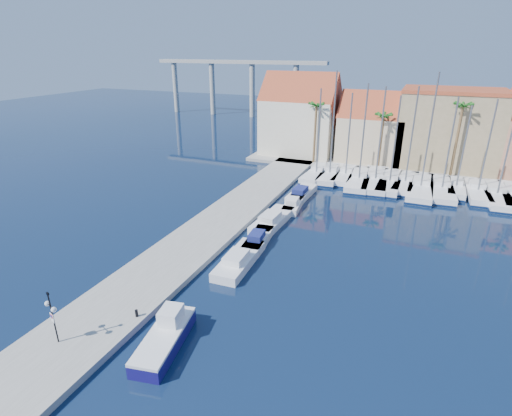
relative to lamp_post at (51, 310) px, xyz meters
The scene contains 30 objects.
ground 11.22m from the lamp_post, 28.95° to the left, with size 260.00×260.00×0.00m, color black.
quay_west 18.94m from the lamp_post, 88.50° to the left, with size 6.00×77.00×0.50m, color gray.
shore_north 56.77m from the lamp_post, 69.90° to the left, with size 54.00×16.00×0.50m, color gray.
lamp_post is the anchor object (origin of this frame).
bollard 5.35m from the lamp_post, 53.95° to the left, with size 0.20×0.20×0.51m, color black.
fishing_boat 7.01m from the lamp_post, 25.10° to the left, with size 2.99×6.14×2.06m.
motorboat_west_0 15.20m from the lamp_post, 66.43° to the left, with size 2.53×7.19×1.40m.
motorboat_west_1 19.22m from the lamp_post, 71.72° to the left, with size 2.26×5.63×1.40m.
motorboat_west_2 23.80m from the lamp_post, 76.31° to the left, with size 2.74×7.49×1.40m.
motorboat_west_3 28.95m from the lamp_post, 77.43° to the left, with size 2.27×5.59×1.40m.
motorboat_west_4 32.91m from the lamp_post, 79.43° to the left, with size 2.38×6.60×1.40m.
sailboat_0 41.56m from the lamp_post, 82.02° to the left, with size 2.96×9.47×12.51m.
sailboat_1 42.27m from the lamp_post, 79.69° to the left, with size 3.11×9.97×14.78m.
sailboat_2 43.06m from the lamp_post, 76.82° to the left, with size 2.93×9.19×12.01m.
sailboat_3 42.36m from the lamp_post, 73.74° to the left, with size 3.52×11.09×13.41m.
sailboat_4 43.65m from the lamp_post, 71.35° to the left, with size 3.93×12.03×13.08m.
sailboat_5 44.05m from the lamp_post, 68.80° to the left, with size 2.98×10.84×12.05m.
sailboat_6 45.24m from the lamp_post, 66.71° to the left, with size 3.22×9.63×13.18m.
sailboat_7 45.08m from the lamp_post, 63.87° to the left, with size 3.25×11.76×14.95m.
sailboat_8 46.49m from the lamp_post, 61.29° to the left, with size 3.47×10.94×12.21m.
sailboat_9 48.35m from the lamp_post, 60.14° to the left, with size 2.27×8.10×11.14m.
sailboat_10 49.22m from the lamp_post, 57.41° to the left, with size 3.03×9.85×12.04m.
sailboat_11 49.93m from the lamp_post, 55.13° to the left, with size 3.55×11.16×12.95m.
building_0 52.38m from the lamp_post, 90.56° to the left, with size 12.30×9.00×13.50m.
building_1 53.55m from the lamp_post, 77.60° to the left, with size 10.30×8.00×11.00m.
building_2 57.90m from the lamp_post, 67.10° to the left, with size 14.20×10.20×11.50m.
palm_0 47.78m from the lamp_post, 85.77° to the left, with size 2.60×2.60×10.15m.
palm_1 49.42m from the lamp_post, 74.07° to the left, with size 2.60×2.60×9.15m.
palm_2 53.25m from the lamp_post, 63.57° to the left, with size 2.60×2.60×11.15m.
viaduct 92.42m from the lamp_post, 108.73° to the left, with size 48.00×2.20×14.45m.
Camera 1 is at (9.66, -18.85, 17.59)m, focal length 28.00 mm.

